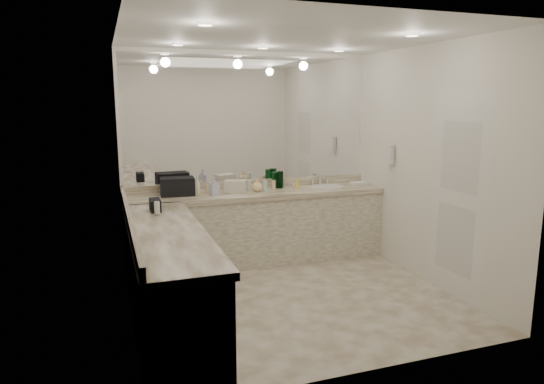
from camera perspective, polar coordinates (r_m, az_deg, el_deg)
name	(u,v)px	position (r m, az deg, el deg)	size (l,w,h in m)	color
floor	(292,296)	(5.15, 2.40, -12.17)	(3.20, 3.20, 0.00)	beige
ceiling	(294,36)	(4.78, 2.65, 17.90)	(3.20, 3.20, 0.00)	white
wall_back	(250,156)	(6.20, -2.64, 4.20)	(3.20, 0.02, 2.60)	white
wall_left	(125,181)	(4.46, -16.94, 1.22)	(0.02, 3.00, 2.60)	white
wall_right	(429,166)	(5.58, 17.97, 2.98)	(0.02, 3.00, 2.60)	white
vanity_back_base	(257,229)	(6.08, -1.75, -4.37)	(3.20, 0.60, 0.84)	silver
vanity_back_top	(257,194)	(5.97, -1.75, -0.22)	(3.20, 0.64, 0.06)	beige
vanity_left_base	(168,283)	(4.42, -12.19, -10.48)	(0.60, 2.40, 0.84)	silver
vanity_left_top	(167,234)	(4.28, -12.29, -4.83)	(0.64, 2.42, 0.06)	beige
backsplash_back	(250,184)	(6.23, -2.56, 0.98)	(3.20, 0.04, 0.10)	beige
backsplash_left	(129,220)	(4.53, -16.45, -3.13)	(0.04, 3.00, 0.10)	beige
mirror_back	(250,119)	(6.15, -2.64, 8.58)	(3.12, 0.01, 1.55)	white
mirror_left	(123,127)	(4.41, -17.12, 7.33)	(0.01, 2.92, 1.55)	white
sink	(327,187)	(6.32, 6.46, 0.56)	(0.44, 0.44, 0.03)	white
faucet	(320,179)	(6.50, 5.67, 1.51)	(0.24, 0.16, 0.14)	silver
wall_phone	(390,155)	(6.12, 13.72, 4.29)	(0.06, 0.10, 0.24)	white
door	(458,196)	(5.23, 20.99, -0.48)	(0.02, 0.82, 2.10)	white
black_toiletry_bag	(177,186)	(5.81, -11.08, 0.71)	(0.39, 0.25, 0.22)	black
black_bag_spill	(155,205)	(5.04, -13.59, -1.50)	(0.10, 0.22, 0.12)	black
cream_cosmetic_case	(235,186)	(5.91, -4.35, 0.65)	(0.25, 0.16, 0.15)	beige
hand_towel	(359,183)	(6.55, 10.21, 1.01)	(0.22, 0.14, 0.04)	white
lotion_left	(157,209)	(4.86, -13.37, -1.93)	(0.05, 0.05, 0.12)	white
soap_bottle_a	(197,186)	(5.82, -8.84, 0.75)	(0.08, 0.08, 0.22)	#E9E9CC
soap_bottle_b	(214,186)	(5.76, -6.83, 0.71)	(0.10, 0.10, 0.21)	silver
soap_bottle_c	(257,185)	(5.94, -1.77, 0.84)	(0.13, 0.13, 0.17)	#FFD68E
green_bottle_0	(275,180)	(6.19, 0.32, 1.42)	(0.07, 0.07, 0.20)	#0B4E1E
green_bottle_1	(280,179)	(6.22, 1.00, 1.50)	(0.07, 0.07, 0.21)	#0B4E1E
green_bottle_2	(280,180)	(6.18, 0.93, 1.42)	(0.06, 0.06, 0.21)	#0B4E1E
amenity_bottle_0	(265,186)	(5.95, -0.85, 0.72)	(0.05, 0.05, 0.14)	silver
amenity_bottle_1	(206,189)	(5.92, -7.76, 0.38)	(0.04, 0.04, 0.10)	#E0B28C
amenity_bottle_2	(196,191)	(5.82, -8.91, 0.11)	(0.06, 0.06, 0.09)	#F2D84C
amenity_bottle_3	(274,185)	(6.12, 0.18, 0.86)	(0.05, 0.05, 0.11)	#E0B28C
amenity_bottle_4	(297,184)	(6.12, 2.93, 0.91)	(0.05, 0.05, 0.12)	#F2D84C
amenity_bottle_5	(293,185)	(6.22, 2.48, 0.80)	(0.04, 0.04, 0.06)	white
amenity_bottle_6	(249,185)	(6.04, -2.71, 0.80)	(0.06, 0.06, 0.13)	white
amenity_bottle_7	(189,193)	(5.77, -9.74, -0.10)	(0.05, 0.05, 0.07)	#E57F66
amenity_bottle_8	(214,189)	(5.97, -6.89, 0.40)	(0.04, 0.04, 0.08)	#3F3F4C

